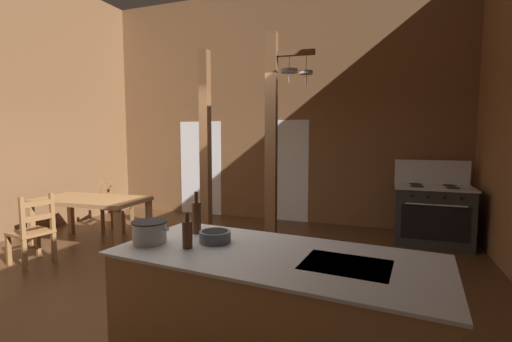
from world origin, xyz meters
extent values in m
cube|color=#4C301C|center=(0.00, 0.00, -0.05)|extent=(8.11, 7.90, 0.10)
cube|color=brown|center=(0.00, 3.62, 2.33)|extent=(8.11, 0.14, 4.65)
cube|color=white|center=(-1.64, 3.55, 1.02)|extent=(1.00, 0.01, 2.05)
cube|color=white|center=(0.37, 3.55, 1.02)|extent=(0.84, 0.01, 2.05)
cube|color=#9E7044|center=(1.53, -1.18, 0.45)|extent=(2.17, 1.09, 0.90)
cube|color=silver|center=(1.53, -1.18, 0.91)|extent=(2.24, 1.15, 0.02)
cube|color=black|center=(2.00, -1.22, 0.92)|extent=(0.55, 0.45, 0.00)
cube|color=#2F2F2F|center=(2.94, 2.79, 0.45)|extent=(1.11, 0.77, 0.90)
cube|color=black|center=(2.94, 2.40, 0.42)|extent=(0.94, 0.02, 0.52)
cylinder|color=silver|center=(2.94, 2.38, 0.70)|extent=(0.83, 0.03, 0.02)
cube|color=silver|center=(2.94, 2.79, 0.92)|extent=(1.15, 0.81, 0.03)
cube|color=silver|center=(2.94, 3.15, 1.12)|extent=(1.14, 0.05, 0.40)
cylinder|color=black|center=(3.19, 2.63, 0.94)|extent=(0.20, 0.20, 0.01)
cylinder|color=black|center=(2.69, 2.64, 0.94)|extent=(0.20, 0.20, 0.01)
cylinder|color=black|center=(3.19, 2.94, 0.94)|extent=(0.20, 0.20, 0.01)
cylinder|color=black|center=(2.69, 2.94, 0.94)|extent=(0.20, 0.20, 0.01)
cylinder|color=black|center=(3.27, 2.38, 0.82)|extent=(0.04, 0.03, 0.04)
cylinder|color=black|center=(3.05, 2.39, 0.82)|extent=(0.04, 0.03, 0.04)
cylinder|color=black|center=(2.83, 2.39, 0.82)|extent=(0.04, 0.03, 0.04)
cylinder|color=black|center=(2.61, 2.39, 0.82)|extent=(0.04, 0.03, 0.04)
cube|color=brown|center=(0.82, 0.98, 1.50)|extent=(0.15, 0.15, 3.00)
cube|color=brown|center=(1.06, 1.00, 2.73)|extent=(0.62, 0.14, 0.06)
cylinder|color=silver|center=(1.05, 1.00, 2.64)|extent=(0.01, 0.01, 0.19)
cylinder|color=silver|center=(1.05, 1.00, 2.52)|extent=(0.23, 0.23, 0.04)
cylinder|color=silver|center=(1.05, 1.00, 2.44)|extent=(0.02, 0.02, 0.14)
cylinder|color=silver|center=(1.26, 1.01, 2.62)|extent=(0.01, 0.01, 0.22)
cylinder|color=silver|center=(1.26, 1.01, 2.49)|extent=(0.18, 0.18, 0.04)
cylinder|color=silver|center=(1.26, 1.01, 2.41)|extent=(0.02, 0.02, 0.14)
cube|color=brown|center=(-0.39, 1.46, 1.50)|extent=(0.14, 0.14, 3.00)
cube|color=#9E7044|center=(-2.15, 0.91, 0.71)|extent=(1.75, 1.01, 0.06)
cube|color=#9E7044|center=(-2.96, 1.25, 0.34)|extent=(0.09, 0.09, 0.68)
cube|color=#9E7044|center=(-1.39, 1.35, 0.34)|extent=(0.09, 0.09, 0.68)
cube|color=#9E7044|center=(-2.91, 0.47, 0.34)|extent=(0.09, 0.09, 0.68)
cube|color=#9E7044|center=(-1.34, 0.57, 0.34)|extent=(0.09, 0.09, 0.68)
cube|color=olive|center=(-2.21, -0.07, 0.43)|extent=(0.50, 0.50, 0.04)
cube|color=olive|center=(-2.43, -0.23, 0.21)|extent=(0.06, 0.06, 0.41)
cube|color=olive|center=(-2.37, 0.15, 0.21)|extent=(0.06, 0.06, 0.41)
cube|color=olive|center=(-2.05, -0.29, 0.47)|extent=(0.06, 0.06, 0.95)
cube|color=olive|center=(-1.99, 0.09, 0.47)|extent=(0.06, 0.06, 0.95)
cube|color=olive|center=(-2.02, -0.10, 0.84)|extent=(0.10, 0.38, 0.07)
cube|color=olive|center=(-2.02, -0.10, 0.65)|extent=(0.10, 0.38, 0.07)
cube|color=olive|center=(-2.37, 1.74, 0.43)|extent=(0.55, 0.55, 0.04)
cube|color=olive|center=(-2.25, 1.98, 0.21)|extent=(0.06, 0.06, 0.41)
cube|color=olive|center=(-2.13, 1.62, 0.21)|extent=(0.06, 0.06, 0.41)
cube|color=olive|center=(-2.61, 1.87, 0.47)|extent=(0.06, 0.06, 0.95)
cube|color=olive|center=(-2.50, 1.50, 0.47)|extent=(0.06, 0.06, 0.95)
cube|color=olive|center=(-2.55, 1.69, 0.84)|extent=(0.15, 0.37, 0.07)
cube|color=olive|center=(-2.55, 1.69, 0.65)|extent=(0.15, 0.37, 0.07)
cylinder|color=silver|center=(0.60, -1.25, 1.00)|extent=(0.25, 0.25, 0.15)
cylinder|color=black|center=(0.60, -1.25, 1.07)|extent=(0.26, 0.26, 0.01)
cylinder|color=silver|center=(0.46, -1.25, 1.03)|extent=(0.05, 0.02, 0.02)
cylinder|color=silver|center=(0.74, -1.25, 1.03)|extent=(0.05, 0.02, 0.02)
cylinder|color=slate|center=(1.04, -1.07, 0.96)|extent=(0.23, 0.23, 0.08)
cylinder|color=black|center=(1.04, -1.07, 1.00)|extent=(0.19, 0.19, 0.00)
cylinder|color=#56331E|center=(0.93, -1.27, 1.01)|extent=(0.07, 0.07, 0.19)
cylinder|color=#56331E|center=(0.93, -1.27, 1.14)|extent=(0.03, 0.03, 0.07)
cylinder|color=#56331E|center=(0.80, -0.91, 1.05)|extent=(0.07, 0.07, 0.25)
cylinder|color=#56331E|center=(0.80, -0.91, 1.22)|extent=(0.03, 0.03, 0.09)
camera|label=1|loc=(2.20, -3.35, 1.68)|focal=24.69mm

